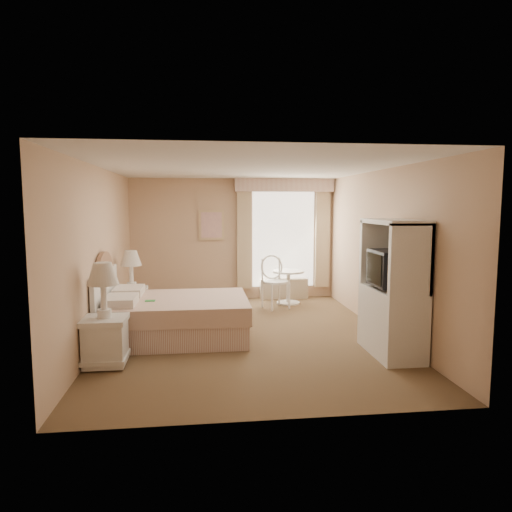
{
  "coord_description": "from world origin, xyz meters",
  "views": [
    {
      "loc": [
        -0.66,
        -6.69,
        1.97
      ],
      "look_at": [
        0.18,
        0.3,
        1.17
      ],
      "focal_mm": 32.0,
      "sensor_mm": 36.0,
      "label": 1
    }
  ],
  "objects": [
    {
      "name": "cafe_chair",
      "position": [
        0.71,
        1.81,
        0.59
      ],
      "size": [
        0.63,
        0.63,
        1.01
      ],
      "rotation": [
        0.0,
        0.0,
        0.36
      ],
      "color": "white",
      "rests_on": "room"
    },
    {
      "name": "framed_art",
      "position": [
        -0.45,
        2.71,
        1.55
      ],
      "size": [
        0.52,
        0.04,
        0.62
      ],
      "color": "tan",
      "rests_on": "room"
    },
    {
      "name": "bed",
      "position": [
        -1.12,
        -0.01,
        0.34
      ],
      "size": [
        2.08,
        1.58,
        1.4
      ],
      "color": "tan",
      "rests_on": "room"
    },
    {
      "name": "round_table",
      "position": [
        1.05,
        2.14,
        0.44
      ],
      "size": [
        0.63,
        0.63,
        0.66
      ],
      "color": "white",
      "rests_on": "room"
    },
    {
      "name": "nightstand_far",
      "position": [
        -1.84,
        1.1,
        0.45
      ],
      "size": [
        0.49,
        0.49,
        1.18
      ],
      "color": "white",
      "rests_on": "room"
    },
    {
      "name": "nightstand_near",
      "position": [
        -1.84,
        -1.1,
        0.47
      ],
      "size": [
        0.52,
        0.52,
        1.26
      ],
      "color": "white",
      "rests_on": "room"
    },
    {
      "name": "armoire",
      "position": [
        1.81,
        -1.09,
        0.74
      ],
      "size": [
        0.53,
        1.07,
        1.78
      ],
      "color": "white",
      "rests_on": "room"
    },
    {
      "name": "room",
      "position": [
        0.0,
        0.0,
        1.25
      ],
      "size": [
        4.21,
        5.51,
        2.51
      ],
      "color": "brown",
      "rests_on": "ground"
    },
    {
      "name": "window",
      "position": [
        1.05,
        2.65,
        1.34
      ],
      "size": [
        2.05,
        0.22,
        2.51
      ],
      "color": "white",
      "rests_on": "room"
    }
  ]
}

